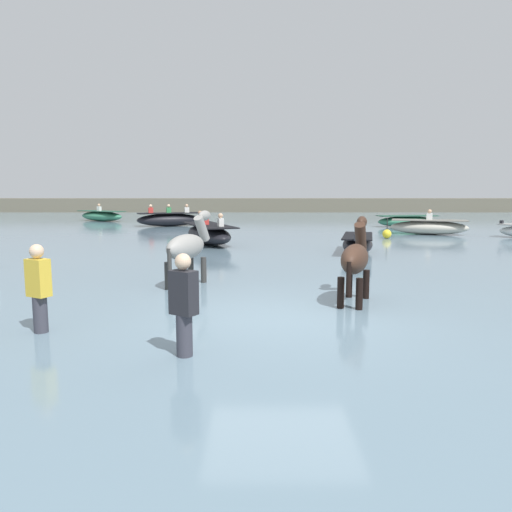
{
  "coord_description": "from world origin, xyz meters",
  "views": [
    {
      "loc": [
        -0.43,
        -7.72,
        2.38
      ],
      "look_at": [
        -0.47,
        3.6,
        0.85
      ],
      "focal_mm": 34.22,
      "sensor_mm": 36.0,
      "label": 1
    }
  ],
  "objects_px": {
    "horse_trailing_dark_bay": "(357,261)",
    "boat_mid_outer": "(409,221)",
    "boat_far_offshore": "(171,219)",
    "horse_lead_grey": "(189,249)",
    "boat_mid_channel": "(431,227)",
    "boat_distant_west": "(210,234)",
    "channel_buoy": "(389,234)",
    "person_onlooker_left": "(186,315)",
    "person_onlooker_right": "(41,297)",
    "boat_distant_east": "(359,244)",
    "boat_near_starboard": "(103,216)"
  },
  "relations": [
    {
      "from": "boat_mid_outer",
      "to": "boat_far_offshore",
      "type": "xyz_separation_m",
      "value": [
        -13.38,
        0.55,
        0.07
      ]
    },
    {
      "from": "horse_lead_grey",
      "to": "horse_trailing_dark_bay",
      "type": "relative_size",
      "value": 1.02
    },
    {
      "from": "person_onlooker_left",
      "to": "boat_mid_channel",
      "type": "bearing_deg",
      "value": 61.99
    },
    {
      "from": "boat_distant_west",
      "to": "boat_mid_channel",
      "type": "bearing_deg",
      "value": 21.22
    },
    {
      "from": "boat_distant_east",
      "to": "boat_far_offshore",
      "type": "xyz_separation_m",
      "value": [
        -8.28,
        11.9,
        0.1
      ]
    },
    {
      "from": "boat_distant_east",
      "to": "horse_lead_grey",
      "type": "bearing_deg",
      "value": -130.85
    },
    {
      "from": "horse_lead_grey",
      "to": "horse_trailing_dark_bay",
      "type": "height_order",
      "value": "horse_lead_grey"
    },
    {
      "from": "boat_mid_outer",
      "to": "boat_distant_east",
      "type": "height_order",
      "value": "boat_distant_east"
    },
    {
      "from": "horse_trailing_dark_bay",
      "to": "boat_far_offshore",
      "type": "distance_m",
      "value": 20.23
    },
    {
      "from": "boat_distant_west",
      "to": "boat_distant_east",
      "type": "distance_m",
      "value": 5.87
    },
    {
      "from": "horse_trailing_dark_bay",
      "to": "boat_mid_outer",
      "type": "relative_size",
      "value": 0.53
    },
    {
      "from": "boat_distant_east",
      "to": "boat_far_offshore",
      "type": "height_order",
      "value": "boat_far_offshore"
    },
    {
      "from": "horse_trailing_dark_bay",
      "to": "boat_distant_west",
      "type": "relative_size",
      "value": 0.43
    },
    {
      "from": "boat_distant_west",
      "to": "person_onlooker_left",
      "type": "height_order",
      "value": "person_onlooker_left"
    },
    {
      "from": "boat_near_starboard",
      "to": "person_onlooker_left",
      "type": "xyz_separation_m",
      "value": [
        9.4,
        -26.66,
        0.18
      ]
    },
    {
      "from": "boat_mid_outer",
      "to": "boat_far_offshore",
      "type": "bearing_deg",
      "value": 177.63
    },
    {
      "from": "boat_mid_channel",
      "to": "channel_buoy",
      "type": "bearing_deg",
      "value": -142.77
    },
    {
      "from": "boat_mid_outer",
      "to": "channel_buoy",
      "type": "bearing_deg",
      "value": -113.54
    },
    {
      "from": "horse_trailing_dark_bay",
      "to": "boat_distant_west",
      "type": "distance_m",
      "value": 10.6
    },
    {
      "from": "person_onlooker_left",
      "to": "channel_buoy",
      "type": "height_order",
      "value": "person_onlooker_left"
    },
    {
      "from": "person_onlooker_left",
      "to": "boat_near_starboard",
      "type": "bearing_deg",
      "value": 109.43
    },
    {
      "from": "horse_trailing_dark_bay",
      "to": "person_onlooker_left",
      "type": "bearing_deg",
      "value": -132.56
    },
    {
      "from": "channel_buoy",
      "to": "person_onlooker_right",
      "type": "bearing_deg",
      "value": -122.06
    },
    {
      "from": "boat_mid_outer",
      "to": "boat_distant_east",
      "type": "bearing_deg",
      "value": -114.21
    },
    {
      "from": "channel_buoy",
      "to": "boat_far_offshore",
      "type": "bearing_deg",
      "value": 145.76
    },
    {
      "from": "horse_trailing_dark_bay",
      "to": "boat_mid_outer",
      "type": "distance_m",
      "value": 19.68
    },
    {
      "from": "horse_lead_grey",
      "to": "boat_mid_outer",
      "type": "xyz_separation_m",
      "value": [
        9.9,
        16.9,
        -0.47
      ]
    },
    {
      "from": "horse_lead_grey",
      "to": "boat_mid_channel",
      "type": "xyz_separation_m",
      "value": [
        9.46,
        12.14,
        -0.45
      ]
    },
    {
      "from": "horse_trailing_dark_bay",
      "to": "person_onlooker_right",
      "type": "distance_m",
      "value": 5.25
    },
    {
      "from": "boat_distant_west",
      "to": "boat_far_offshore",
      "type": "height_order",
      "value": "boat_far_offshore"
    },
    {
      "from": "person_onlooker_right",
      "to": "person_onlooker_left",
      "type": "bearing_deg",
      "value": -24.53
    },
    {
      "from": "person_onlooker_left",
      "to": "boat_far_offshore",
      "type": "bearing_deg",
      "value": 100.47
    },
    {
      "from": "boat_mid_outer",
      "to": "person_onlooker_left",
      "type": "relative_size",
      "value": 2.18
    },
    {
      "from": "boat_far_offshore",
      "to": "boat_mid_outer",
      "type": "bearing_deg",
      "value": -2.37
    },
    {
      "from": "boat_distant_west",
      "to": "boat_mid_channel",
      "type": "relative_size",
      "value": 1.19
    },
    {
      "from": "horse_lead_grey",
      "to": "boat_mid_channel",
      "type": "bearing_deg",
      "value": 52.09
    },
    {
      "from": "person_onlooker_left",
      "to": "horse_lead_grey",
      "type": "bearing_deg",
      "value": 97.31
    },
    {
      "from": "horse_lead_grey",
      "to": "person_onlooker_right",
      "type": "relative_size",
      "value": 1.18
    },
    {
      "from": "horse_trailing_dark_bay",
      "to": "channel_buoy",
      "type": "relative_size",
      "value": 2.15
    },
    {
      "from": "boat_distant_west",
      "to": "person_onlooker_right",
      "type": "xyz_separation_m",
      "value": [
        -1.26,
        -11.85,
        0.14
      ]
    },
    {
      "from": "boat_mid_outer",
      "to": "boat_far_offshore",
      "type": "height_order",
      "value": "boat_far_offshore"
    },
    {
      "from": "boat_far_offshore",
      "to": "person_onlooker_left",
      "type": "bearing_deg",
      "value": -79.53
    },
    {
      "from": "horse_lead_grey",
      "to": "horse_trailing_dark_bay",
      "type": "xyz_separation_m",
      "value": [
        3.26,
        -1.62,
        -0.03
      ]
    },
    {
      "from": "boat_near_starboard",
      "to": "boat_distant_west",
      "type": "relative_size",
      "value": 0.87
    },
    {
      "from": "horse_lead_grey",
      "to": "boat_mid_channel",
      "type": "height_order",
      "value": "horse_lead_grey"
    },
    {
      "from": "boat_mid_outer",
      "to": "person_onlooker_left",
      "type": "height_order",
      "value": "person_onlooker_left"
    },
    {
      "from": "boat_distant_west",
      "to": "boat_mid_channel",
      "type": "distance_m",
      "value": 10.54
    },
    {
      "from": "channel_buoy",
      "to": "person_onlooker_left",
      "type": "bearing_deg",
      "value": -113.48
    },
    {
      "from": "boat_near_starboard",
      "to": "boat_far_offshore",
      "type": "height_order",
      "value": "boat_far_offshore"
    },
    {
      "from": "horse_lead_grey",
      "to": "boat_distant_east",
      "type": "height_order",
      "value": "horse_lead_grey"
    }
  ]
}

